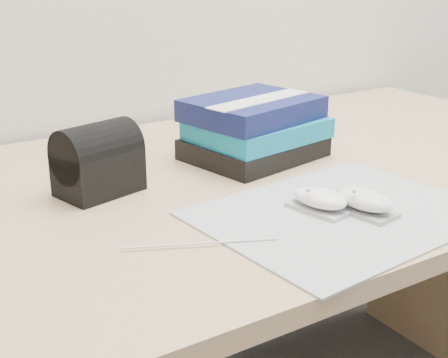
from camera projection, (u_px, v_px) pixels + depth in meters
desk at (217, 278)px, 1.22m from camera, size 1.60×0.80×0.73m
mousepad at (341, 214)px, 0.92m from camera, size 0.43×0.34×0.00m
mouse_rear at (319, 200)px, 0.92m from camera, size 0.07×0.10×0.04m
mouse_front at (364, 201)px, 0.92m from camera, size 0.07×0.10×0.04m
usb_cable at (199, 244)px, 0.82m from camera, size 0.19×0.09×0.00m
book_stack at (254, 128)px, 1.16m from camera, size 0.27×0.23×0.12m
pouch at (98, 160)px, 0.99m from camera, size 0.14×0.12×0.12m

